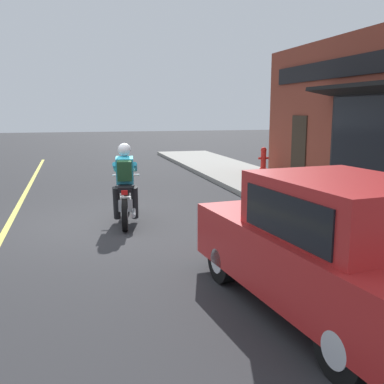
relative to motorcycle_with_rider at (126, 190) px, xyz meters
The scene contains 7 objects.
ground_plane 0.85m from the motorcycle_with_rider, behind, with size 80.00×80.00×0.00m, color #2B2B2D.
sidewalk_curb 5.46m from the motorcycle_with_rider, 32.63° to the left, with size 2.60×22.00×0.14m, color gray.
lane_stripe 3.79m from the motorcycle_with_rider, 128.35° to the left, with size 0.12×19.80×0.01m, color #D1C64C.
storefront_building 6.33m from the motorcycle_with_rider, ahead, with size 1.25×9.94×4.20m.
motorcycle_with_rider is the anchor object (origin of this frame).
car_hatchback 5.07m from the motorcycle_with_rider, 70.41° to the right, with size 2.01×3.93×1.57m.
fire_hydrant 7.46m from the motorcycle_with_rider, 44.33° to the left, with size 0.36×0.24×0.88m.
Camera 1 is at (-0.50, -8.91, 2.26)m, focal length 42.00 mm.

